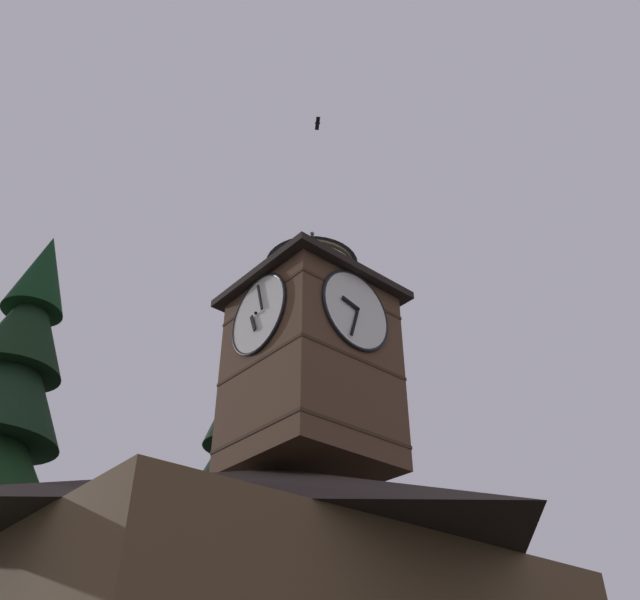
# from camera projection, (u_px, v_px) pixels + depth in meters

# --- Properties ---
(clock_tower) EXTENTS (4.78, 4.78, 8.80)m
(clock_tower) POSITION_uv_depth(u_px,v_px,m) (311.00, 351.00, 20.26)
(clock_tower) COLOR brown
(clock_tower) RESTS_ON building_main
(pine_tree_behind) EXTENTS (6.53, 6.53, 16.90)m
(pine_tree_behind) POSITION_uv_depth(u_px,v_px,m) (232.00, 559.00, 22.32)
(pine_tree_behind) COLOR #473323
(pine_tree_behind) RESTS_ON ground_plane
(moon) EXTENTS (1.83, 1.83, 1.83)m
(moon) POSITION_uv_depth(u_px,v_px,m) (184.00, 594.00, 51.94)
(moon) COLOR silver
(flying_bird_high) EXTENTS (0.48, 0.60, 0.12)m
(flying_bird_high) POSITION_uv_depth(u_px,v_px,m) (318.00, 123.00, 24.75)
(flying_bird_high) COLOR black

